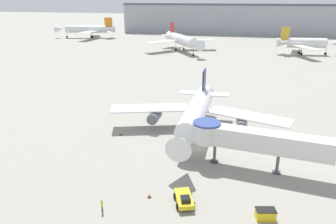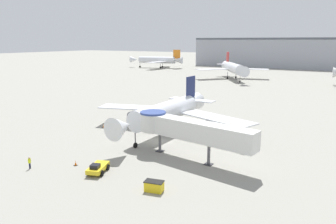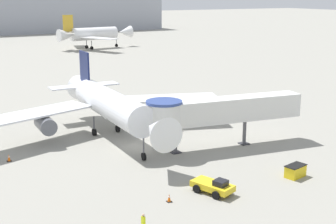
# 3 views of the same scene
# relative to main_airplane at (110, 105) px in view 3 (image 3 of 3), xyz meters

# --- Properties ---
(ground_plane) EXTENTS (800.00, 800.00, 0.00)m
(ground_plane) POSITION_rel_main_airplane_xyz_m (1.11, -5.23, -4.23)
(ground_plane) COLOR gray
(main_airplane) EXTENTS (33.70, 27.88, 10.02)m
(main_airplane) POSITION_rel_main_airplane_xyz_m (0.00, 0.00, 0.00)
(main_airplane) COLOR silver
(main_airplane) RESTS_ON ground_plane
(jet_bridge) EXTENTS (19.52, 5.91, 6.30)m
(jet_bridge) POSITION_rel_main_airplane_xyz_m (9.14, -10.09, 0.38)
(jet_bridge) COLOR silver
(jet_bridge) RESTS_ON ground_plane
(pushback_tug_yellow) EXTENTS (3.09, 4.35, 1.49)m
(pushback_tug_yellow) POSITION_rel_main_airplane_xyz_m (1.64, -20.91, -3.53)
(pushback_tug_yellow) COLOR yellow
(pushback_tug_yellow) RESTS_ON ground_plane
(service_container_yellow) EXTENTS (2.47, 1.75, 1.25)m
(service_container_yellow) POSITION_rel_main_airplane_xyz_m (11.10, -21.67, -3.60)
(service_container_yellow) COLOR yellow
(service_container_yellow) RESTS_ON ground_plane
(traffic_cone_starboard_wing) EXTENTS (0.37, 0.37, 0.62)m
(traffic_cone_starboard_wing) POSITION_rel_main_airplane_xyz_m (13.21, 0.10, -3.94)
(traffic_cone_starboard_wing) COLOR black
(traffic_cone_starboard_wing) RESTS_ON ground_plane
(traffic_cone_apron_front) EXTENTS (0.45, 0.45, 0.75)m
(traffic_cone_apron_front) POSITION_rel_main_airplane_xyz_m (-2.86, -20.55, -3.87)
(traffic_cone_apron_front) COLOR black
(traffic_cone_apron_front) RESTS_ON ground_plane
(traffic_cone_port_wing) EXTENTS (0.49, 0.49, 0.81)m
(traffic_cone_port_wing) POSITION_rel_main_airplane_xyz_m (-13.25, -2.92, -3.84)
(traffic_cone_port_wing) COLOR black
(traffic_cone_port_wing) RESTS_ON ground_plane
(ground_crew_marshaller) EXTENTS (0.24, 0.35, 1.70)m
(ground_crew_marshaller) POSITION_rel_main_airplane_xyz_m (-7.41, -24.60, -3.25)
(ground_crew_marshaller) COLOR #1E2338
(ground_crew_marshaller) RESTS_ON ground_plane
(background_jet_gold_tail) EXTENTS (26.91, 30.06, 11.33)m
(background_jet_gold_tail) POSITION_rel_main_airplane_xyz_m (32.78, 94.76, 0.72)
(background_jet_gold_tail) COLOR white
(background_jet_gold_tail) RESTS_ON ground_plane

